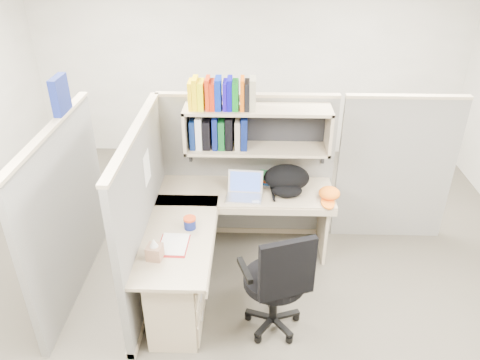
{
  "coord_description": "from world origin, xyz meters",
  "views": [
    {
      "loc": [
        0.06,
        -3.45,
        3.13
      ],
      "look_at": [
        -0.05,
        0.25,
        1.03
      ],
      "focal_mm": 35.0,
      "sensor_mm": 36.0,
      "label": 1
    }
  ],
  "objects_px": {
    "desk": "(198,269)",
    "snack_canister": "(190,223)",
    "laptop": "(244,187)",
    "task_chair": "(276,297)",
    "backpack": "(287,181)"
  },
  "relations": [
    {
      "from": "laptop",
      "to": "task_chair",
      "type": "relative_size",
      "value": 0.32
    },
    {
      "from": "desk",
      "to": "task_chair",
      "type": "bearing_deg",
      "value": -21.48
    },
    {
      "from": "snack_canister",
      "to": "desk",
      "type": "bearing_deg",
      "value": -69.7
    },
    {
      "from": "desk",
      "to": "snack_canister",
      "type": "bearing_deg",
      "value": 110.3
    },
    {
      "from": "backpack",
      "to": "laptop",
      "type": "bearing_deg",
      "value": -151.05
    },
    {
      "from": "backpack",
      "to": "task_chair",
      "type": "xyz_separation_m",
      "value": [
        -0.13,
        -1.11,
        -0.48
      ]
    },
    {
      "from": "desk",
      "to": "backpack",
      "type": "height_order",
      "value": "backpack"
    },
    {
      "from": "backpack",
      "to": "snack_canister",
      "type": "height_order",
      "value": "backpack"
    },
    {
      "from": "laptop",
      "to": "task_chair",
      "type": "height_order",
      "value": "task_chair"
    },
    {
      "from": "task_chair",
      "to": "backpack",
      "type": "bearing_deg",
      "value": 83.19
    },
    {
      "from": "laptop",
      "to": "snack_canister",
      "type": "relative_size",
      "value": 3.08
    },
    {
      "from": "laptop",
      "to": "snack_canister",
      "type": "bearing_deg",
      "value": -127.54
    },
    {
      "from": "laptop",
      "to": "backpack",
      "type": "bearing_deg",
      "value": 21.12
    },
    {
      "from": "laptop",
      "to": "backpack",
      "type": "distance_m",
      "value": 0.44
    },
    {
      "from": "desk",
      "to": "laptop",
      "type": "bearing_deg",
      "value": 61.31
    }
  ]
}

